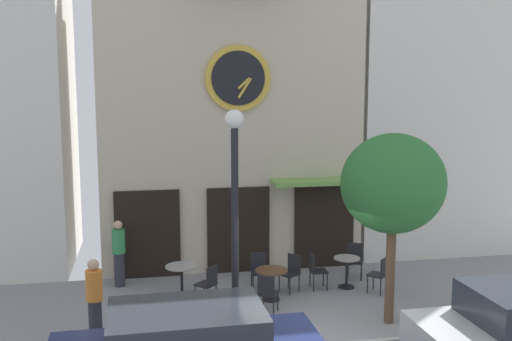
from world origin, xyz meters
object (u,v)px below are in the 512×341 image
Objects in this scene: cafe_table_leftmost at (347,267)px; street_lamp at (235,226)px; cafe_table_rightmost at (272,278)px; street_tree at (393,184)px; cafe_chair_corner at (209,282)px; pedestrian_orange at (95,300)px; cafe_chair_outer at (259,268)px; cafe_table_near_curb at (182,274)px; cafe_chair_near_lamp at (291,270)px; cafe_chair_curbside at (380,272)px; cafe_chair_left_end at (267,291)px; cafe_chair_facing_street at (355,258)px; cafe_chair_mid_row at (315,268)px; pedestrian_green at (119,252)px.

street_lamp is at bearing -141.98° from cafe_table_leftmost.
street_lamp is 5.92× the size of cafe_table_rightmost.
street_tree is 5.24× the size of cafe_table_leftmost.
cafe_chair_corner reaches higher than cafe_table_rightmost.
cafe_table_leftmost is 6.23m from pedestrian_orange.
cafe_table_near_curb is at bearing -175.83° from cafe_chair_outer.
pedestrian_orange is (-2.69, 0.44, -1.44)m from street_lamp.
cafe_chair_near_lamp is (1.77, 2.50, -1.77)m from street_lamp.
cafe_chair_curbside and cafe_chair_left_end have the same top height.
pedestrian_orange is at bearing -160.78° from cafe_table_leftmost.
cafe_table_leftmost is 0.85× the size of cafe_chair_facing_street.
cafe_chair_facing_street is at bearing 27.25° from cafe_chair_mid_row.
street_lamp is 2.71× the size of pedestrian_green.
cafe_table_rightmost is at bearing -1.54° from cafe_chair_corner.
cafe_chair_near_lamp is 1.59m from cafe_chair_left_end.
street_lamp is at bearing -125.38° from cafe_chair_near_lamp.
street_lamp is 5.94× the size of cafe_table_near_curb.
cafe_chair_mid_row is at bearing -152.75° from cafe_chair_facing_street.
cafe_chair_corner is 0.54× the size of pedestrian_green.
cafe_chair_left_end is (-0.88, -1.32, 0.00)m from cafe_chair_near_lamp.
cafe_chair_curbside is at bearing 12.88° from pedestrian_orange.
cafe_chair_left_end is 1.00× the size of cafe_chair_corner.
cafe_table_near_curb is 0.85× the size of cafe_chair_left_end.
pedestrian_green is (-5.67, 3.43, -2.10)m from street_tree.
cafe_chair_curbside and cafe_chair_corner have the same top height.
cafe_chair_near_lamp is 1.00× the size of cafe_chair_left_end.
pedestrian_orange is at bearing -167.12° from cafe_chair_curbside.
cafe_chair_mid_row is at bearing 46.68° from street_lamp.
cafe_table_leftmost is 0.86m from cafe_chair_curbside.
pedestrian_green is (0.35, 3.24, 0.00)m from pedestrian_orange.
cafe_chair_corner is (-2.07, -0.46, 0.00)m from cafe_chair_near_lamp.
street_tree is at bearing -1.78° from pedestrian_orange.
cafe_table_leftmost is 1.41m from cafe_chair_near_lamp.
cafe_chair_mid_row is (0.61, 0.03, 0.00)m from cafe_chair_near_lamp.
pedestrian_green reaches higher than cafe_chair_left_end.
cafe_table_rightmost is 0.80m from cafe_chair_outer.
cafe_chair_mid_row is 0.54× the size of pedestrian_green.
cafe_table_rightmost is at bearing -156.48° from cafe_chair_mid_row.
cafe_chair_outer is at bearing -14.82° from pedestrian_green.
cafe_chair_near_lamp is 0.54× the size of pedestrian_orange.
cafe_chair_mid_row is at bearing 176.63° from cafe_table_leftmost.
pedestrian_orange is 3.26m from pedestrian_green.
cafe_chair_facing_street reaches higher than cafe_table_near_curb.
cafe_chair_mid_row is (-0.79, 0.05, 0.01)m from cafe_table_leftmost.
pedestrian_green is at bearing 148.83° from street_tree.
cafe_chair_curbside is at bearing -8.70° from cafe_table_near_curb.
cafe_chair_left_end is 0.54× the size of pedestrian_orange.
cafe_table_leftmost reaches higher than cafe_table_rightmost.
street_lamp reaches higher than cafe_chair_curbside.
cafe_chair_curbside and cafe_chair_facing_street have the same top height.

